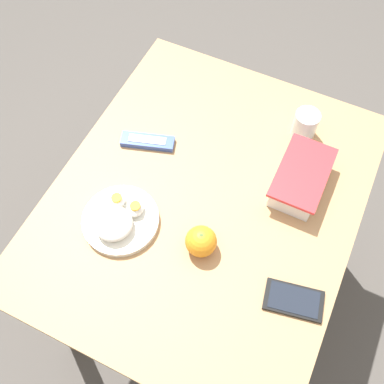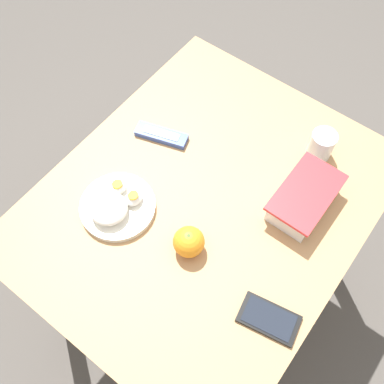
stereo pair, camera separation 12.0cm
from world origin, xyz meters
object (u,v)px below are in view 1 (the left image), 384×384
(candy_bar, at_px, (148,141))
(orange_fruit, at_px, (201,241))
(food_container, at_px, (300,179))
(cell_phone, at_px, (294,300))
(drinking_glass, at_px, (305,124))
(rice_plate, at_px, (119,220))

(candy_bar, bearing_deg, orange_fruit, 50.39)
(food_container, height_order, candy_bar, food_container)
(orange_fruit, distance_m, candy_bar, 0.36)
(food_container, height_order, orange_fruit, orange_fruit)
(orange_fruit, height_order, cell_phone, orange_fruit)
(food_container, xyz_separation_m, drinking_glass, (-0.17, -0.05, 0.01))
(rice_plate, bearing_deg, cell_phone, 90.04)
(rice_plate, xyz_separation_m, cell_phone, (-0.00, 0.48, -0.02))
(rice_plate, height_order, drinking_glass, drinking_glass)
(orange_fruit, relative_size, rice_plate, 0.40)
(cell_phone, height_order, drinking_glass, drinking_glass)
(orange_fruit, relative_size, drinking_glass, 0.93)
(drinking_glass, bearing_deg, food_container, 15.22)
(food_container, relative_size, candy_bar, 1.34)
(food_container, bearing_deg, cell_phone, 16.85)
(rice_plate, bearing_deg, orange_fruit, 97.68)
(food_container, height_order, rice_plate, food_container)
(rice_plate, bearing_deg, food_container, 129.11)
(orange_fruit, xyz_separation_m, candy_bar, (-0.23, -0.28, -0.03))
(orange_fruit, height_order, drinking_glass, drinking_glass)
(orange_fruit, distance_m, rice_plate, 0.22)
(rice_plate, bearing_deg, drinking_glass, 145.06)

